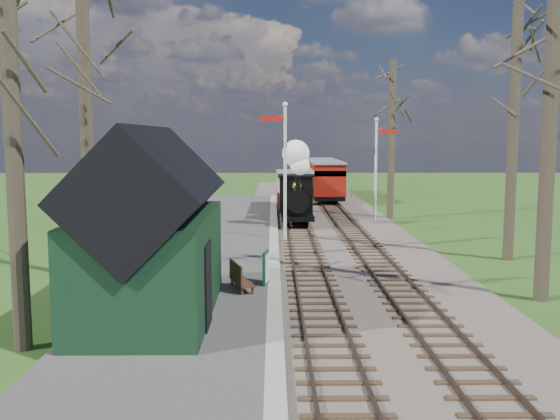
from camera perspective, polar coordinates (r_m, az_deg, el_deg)
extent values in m
plane|color=#2F591B|center=(12.47, 5.28, -15.46)|extent=(140.00, 140.00, 0.00)
ellipsoid|color=#385B23|center=(77.81, -18.61, -8.13)|extent=(57.60, 36.00, 16.20)
ellipsoid|color=#385B23|center=(80.58, 7.50, -9.74)|extent=(70.40, 44.00, 19.80)
ellipsoid|color=#385B23|center=(84.45, -5.28, -7.79)|extent=(64.00, 40.00, 18.00)
cube|color=brown|center=(33.90, 3.65, -1.19)|extent=(8.00, 60.00, 0.10)
cube|color=brown|center=(33.80, 0.60, -1.04)|extent=(0.07, 60.00, 0.12)
cube|color=brown|center=(33.84, 2.30, -1.04)|extent=(0.07, 60.00, 0.12)
cube|color=#38281C|center=(33.83, 1.45, -1.12)|extent=(1.60, 60.00, 0.09)
cube|color=brown|center=(33.96, 4.99, -1.03)|extent=(0.07, 60.00, 0.12)
cube|color=brown|center=(34.07, 6.67, -1.03)|extent=(0.07, 60.00, 0.12)
cube|color=#38281C|center=(34.02, 5.83, -1.11)|extent=(1.60, 60.00, 0.09)
cube|color=#474442|center=(26.00, -5.65, -3.52)|extent=(5.00, 44.00, 0.20)
cube|color=#B2AD9E|center=(25.90, -0.56, -3.51)|extent=(0.40, 44.00, 0.21)
cube|color=black|center=(16.11, -11.64, -4.89)|extent=(3.00, 6.00, 2.60)
cube|color=black|center=(15.84, -11.80, 1.68)|extent=(3.25, 6.30, 3.25)
cube|color=black|center=(14.98, -6.59, -6.85)|extent=(0.06, 1.20, 2.00)
cylinder|color=silver|center=(27.55, 0.47, 3.17)|extent=(0.14, 0.14, 6.00)
sphere|color=silver|center=(27.53, 0.47, 9.62)|extent=(0.24, 0.24, 0.24)
cube|color=#B7140F|center=(27.50, -0.69, 8.37)|extent=(1.10, 0.08, 0.22)
cube|color=black|center=(27.49, 0.47, 6.08)|extent=(0.18, 0.06, 0.30)
cylinder|color=silver|center=(34.00, 8.74, 3.34)|extent=(0.14, 0.14, 5.50)
sphere|color=silver|center=(33.95, 8.82, 8.15)|extent=(0.24, 0.24, 0.24)
cube|color=#B7140F|center=(34.04, 9.73, 7.12)|extent=(1.10, 0.08, 0.22)
cube|color=black|center=(33.95, 8.77, 5.28)|extent=(0.18, 0.06, 0.30)
cylinder|color=#382D23|center=(14.59, -23.17, 5.38)|extent=(0.39, 0.39, 9.00)
cylinder|color=#382D23|center=(21.38, -17.32, 8.55)|extent=(0.41, 0.41, 11.00)
cylinder|color=#382D23|center=(19.17, 23.54, 10.05)|extent=(0.42, 0.42, 12.00)
cylinder|color=#382D23|center=(25.17, 20.55, 6.97)|extent=(0.40, 0.40, 10.00)
cylinder|color=#382D23|center=(36.12, 10.16, 6.29)|extent=(0.39, 0.39, 9.00)
cube|color=slate|center=(47.68, 1.20, 1.96)|extent=(12.60, 0.02, 0.01)
cube|color=slate|center=(47.70, 1.20, 1.60)|extent=(12.60, 0.02, 0.02)
cylinder|color=slate|center=(47.70, 1.20, 1.66)|extent=(0.08, 0.08, 1.00)
cube|color=black|center=(32.71, 1.52, -0.43)|extent=(1.65, 3.87, 0.24)
cylinder|color=black|center=(32.03, 1.56, 0.99)|extent=(1.07, 2.52, 1.07)
cube|color=black|center=(33.76, 1.45, 1.45)|extent=(1.74, 1.55, 1.94)
cylinder|color=black|center=(30.99, 1.64, 2.41)|extent=(0.27, 0.27, 0.77)
sphere|color=#AE8B33|center=(32.26, 1.55, 2.24)|extent=(0.50, 0.50, 0.50)
sphere|color=white|center=(30.94, 1.83, 4.11)|extent=(0.97, 0.97, 0.97)
sphere|color=white|center=(31.01, 1.46, 5.19)|extent=(1.36, 1.36, 1.36)
cylinder|color=black|center=(31.55, 0.69, -0.92)|extent=(0.10, 0.62, 0.62)
cylinder|color=black|center=(31.59, 2.51, -0.92)|extent=(0.10, 0.62, 0.62)
cube|color=black|center=(38.67, 1.18, 0.53)|extent=(1.84, 6.78, 0.29)
cube|color=#511214|center=(38.61, 1.19, 1.39)|extent=(1.94, 6.78, 0.87)
cube|color=beige|center=(38.54, 1.19, 2.68)|extent=(1.94, 6.78, 0.87)
cube|color=slate|center=(38.51, 1.19, 3.40)|extent=(2.03, 6.97, 0.12)
cube|color=black|center=(44.56, 4.29, 1.38)|extent=(2.05, 5.40, 0.32)
cube|color=maroon|center=(44.51, 4.30, 2.21)|extent=(2.16, 5.40, 0.97)
cube|color=beige|center=(44.44, 4.31, 3.46)|extent=(2.16, 5.40, 0.97)
cube|color=slate|center=(44.41, 4.32, 4.16)|extent=(2.27, 5.61, 0.13)
cube|color=black|center=(50.02, 3.75, 1.97)|extent=(2.05, 5.40, 0.32)
cube|color=maroon|center=(49.97, 3.76, 2.71)|extent=(2.16, 5.40, 0.97)
cube|color=beige|center=(49.92, 3.76, 3.82)|extent=(2.16, 5.40, 0.97)
cube|color=slate|center=(49.89, 3.77, 4.44)|extent=(2.27, 5.61, 0.13)
cube|color=#0F492D|center=(19.19, -1.30, -5.29)|extent=(0.20, 0.70, 1.02)
cube|color=silver|center=(19.18, -1.15, -5.30)|extent=(0.13, 0.60, 0.84)
cube|color=#472819|center=(18.61, -3.50, -6.55)|extent=(0.82, 1.51, 0.06)
cube|color=#472819|center=(18.50, -4.07, -5.74)|extent=(0.47, 1.40, 0.62)
cube|color=#472819|center=(18.03, -3.10, -7.42)|extent=(0.06, 0.06, 0.21)
cube|color=#472819|center=(19.25, -3.87, -6.51)|extent=(0.06, 0.06, 0.21)
imported|color=black|center=(17.92, -6.99, -5.71)|extent=(0.41, 0.54, 1.33)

